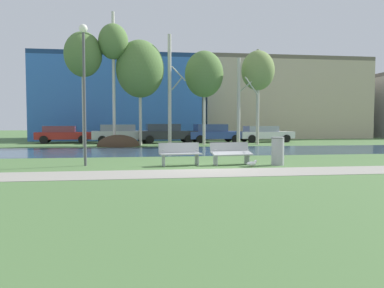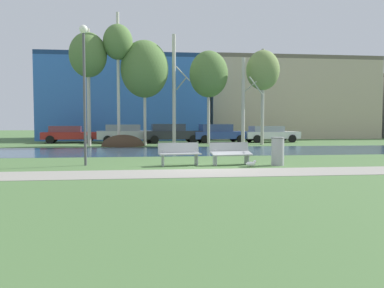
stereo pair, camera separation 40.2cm
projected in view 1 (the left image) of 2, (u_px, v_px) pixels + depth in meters
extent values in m
plane|color=#4C703D|center=(180.00, 149.00, 23.92)|extent=(120.00, 120.00, 0.00)
cube|color=gray|center=(218.00, 173.00, 12.38)|extent=(60.00, 2.05, 0.01)
cube|color=#2D475B|center=(183.00, 151.00, 21.98)|extent=(80.00, 7.11, 0.01)
ellipsoid|color=#423021|center=(119.00, 146.00, 26.23)|extent=(2.97, 2.52, 1.60)
cube|color=#9EA0A3|center=(181.00, 154.00, 14.37)|extent=(1.65, 0.68, 0.05)
cube|color=#9EA0A3|center=(179.00, 148.00, 14.63)|extent=(1.60, 0.29, 0.40)
cube|color=#9EA0A3|center=(163.00, 160.00, 14.27)|extent=(0.09, 0.43, 0.45)
cube|color=#9EA0A3|center=(197.00, 159.00, 14.62)|extent=(0.09, 0.43, 0.45)
cylinder|color=#9EA0A3|center=(164.00, 151.00, 14.21)|extent=(0.08, 0.28, 0.04)
cylinder|color=#9EA0A3|center=(197.00, 150.00, 14.56)|extent=(0.08, 0.28, 0.04)
cube|color=#9EA0A3|center=(232.00, 153.00, 14.66)|extent=(1.65, 0.68, 0.15)
cube|color=#9EA0A3|center=(229.00, 147.00, 14.92)|extent=(1.60, 0.29, 0.40)
cube|color=#9EA0A3|center=(215.00, 159.00, 14.55)|extent=(0.09, 0.43, 0.45)
cube|color=#9EA0A3|center=(247.00, 159.00, 14.90)|extent=(0.09, 0.43, 0.45)
cylinder|color=#9EA0A3|center=(216.00, 150.00, 14.49)|extent=(0.08, 0.28, 0.04)
cylinder|color=#9EA0A3|center=(247.00, 149.00, 14.84)|extent=(0.08, 0.28, 0.04)
cylinder|color=#999B9E|center=(278.00, 151.00, 14.62)|extent=(0.48, 0.48, 1.09)
torus|color=#5B5D5E|center=(278.00, 138.00, 14.59)|extent=(0.51, 0.51, 0.04)
ellipsoid|color=white|center=(251.00, 164.00, 14.03)|extent=(0.36, 0.16, 0.16)
sphere|color=white|center=(256.00, 161.00, 14.05)|extent=(0.11, 0.11, 0.11)
cone|color=gold|center=(257.00, 161.00, 14.06)|extent=(0.06, 0.04, 0.04)
cylinder|color=gold|center=(252.00, 166.00, 14.01)|extent=(0.01, 0.01, 0.10)
cylinder|color=gold|center=(252.00, 165.00, 14.07)|extent=(0.01, 0.01, 0.10)
cylinder|color=#4C4C51|center=(84.00, 100.00, 14.28)|extent=(0.10, 0.10, 5.02)
sphere|color=white|center=(83.00, 28.00, 14.13)|extent=(0.32, 0.32, 0.32)
cylinder|color=#BCB7A8|center=(84.00, 88.00, 25.94)|extent=(0.25, 0.25, 8.09)
ellipsoid|color=#567A3D|center=(83.00, 54.00, 25.81)|extent=(2.56, 2.56, 3.07)
cylinder|color=beige|center=(114.00, 80.00, 26.11)|extent=(0.21, 0.21, 9.25)
ellipsoid|color=#567A3D|center=(113.00, 42.00, 25.96)|extent=(2.04, 2.04, 2.44)
cylinder|color=beige|center=(140.00, 97.00, 27.01)|extent=(0.20, 0.20, 7.02)
ellipsoid|color=#567A3D|center=(140.00, 69.00, 26.90)|extent=(3.40, 3.40, 4.08)
cylinder|color=beige|center=(170.00, 90.00, 27.07)|extent=(0.26, 0.26, 7.94)
cylinder|color=beige|center=(177.00, 83.00, 27.52)|extent=(0.75, 1.04, 0.88)
cylinder|color=beige|center=(179.00, 74.00, 26.49)|extent=(1.15, 1.12, 0.92)
cylinder|color=beige|center=(204.00, 100.00, 28.18)|extent=(0.21, 0.21, 6.73)
ellipsoid|color=#567A3D|center=(204.00, 74.00, 28.08)|extent=(2.87, 2.87, 3.44)
cylinder|color=#BCB7A8|center=(239.00, 102.00, 27.44)|extent=(0.26, 0.26, 6.33)
cylinder|color=#BCB7A8|center=(245.00, 87.00, 27.85)|extent=(0.80, 1.10, 0.79)
cylinder|color=#BCB7A8|center=(252.00, 86.00, 26.73)|extent=(1.40, 1.36, 1.17)
cylinder|color=#BCB7A8|center=(258.00, 97.00, 28.25)|extent=(0.24, 0.24, 7.09)
ellipsoid|color=olive|center=(258.00, 70.00, 28.13)|extent=(2.46, 2.46, 2.95)
cube|color=maroon|center=(64.00, 136.00, 30.28)|extent=(4.47, 2.17, 0.56)
cube|color=brown|center=(60.00, 129.00, 30.18)|extent=(2.55, 1.80, 0.49)
cylinder|color=black|center=(84.00, 138.00, 31.51)|extent=(0.66, 0.27, 0.64)
cylinder|color=black|center=(82.00, 139.00, 29.73)|extent=(0.66, 0.27, 0.64)
cylinder|color=black|center=(47.00, 139.00, 30.87)|extent=(0.66, 0.27, 0.64)
cylinder|color=black|center=(44.00, 140.00, 29.10)|extent=(0.66, 0.27, 0.64)
cube|color=#B2B5BC|center=(123.00, 135.00, 30.12)|extent=(4.92, 2.18, 0.67)
cube|color=gray|center=(118.00, 128.00, 30.00)|extent=(2.80, 1.79, 0.50)
cylinder|color=black|center=(142.00, 139.00, 31.36)|extent=(0.66, 0.27, 0.64)
cylinder|color=black|center=(144.00, 139.00, 29.62)|extent=(0.66, 0.27, 0.64)
cylinder|color=black|center=(103.00, 139.00, 30.65)|extent=(0.66, 0.27, 0.64)
cylinder|color=black|center=(102.00, 140.00, 28.92)|extent=(0.66, 0.27, 0.64)
cube|color=#282B30|center=(168.00, 135.00, 30.47)|extent=(4.82, 2.16, 0.65)
cube|color=#2F3648|center=(163.00, 127.00, 30.35)|extent=(2.75, 1.77, 0.57)
cylinder|color=black|center=(184.00, 138.00, 31.70)|extent=(0.66, 0.27, 0.64)
cylinder|color=black|center=(189.00, 139.00, 29.97)|extent=(0.66, 0.27, 0.64)
cylinder|color=black|center=(147.00, 139.00, 31.00)|extent=(0.66, 0.27, 0.64)
cylinder|color=black|center=(150.00, 140.00, 29.28)|extent=(0.66, 0.27, 0.64)
cube|color=#2D4793|center=(215.00, 135.00, 31.29)|extent=(4.65, 2.27, 0.60)
cube|color=#32457F|center=(211.00, 128.00, 31.17)|extent=(2.65, 1.88, 0.60)
cylinder|color=black|center=(228.00, 138.00, 32.56)|extent=(0.66, 0.27, 0.64)
cylinder|color=black|center=(235.00, 139.00, 30.71)|extent=(0.66, 0.27, 0.64)
cylinder|color=black|center=(195.00, 138.00, 31.90)|extent=(0.66, 0.27, 0.64)
cylinder|color=black|center=(200.00, 139.00, 30.05)|extent=(0.66, 0.27, 0.64)
cube|color=silver|center=(265.00, 135.00, 31.95)|extent=(4.80, 2.19, 0.57)
cube|color=#949AAC|center=(261.00, 129.00, 31.84)|extent=(2.74, 1.80, 0.46)
cylinder|color=black|center=(277.00, 138.00, 33.19)|extent=(0.66, 0.27, 0.64)
cylinder|color=black|center=(287.00, 139.00, 31.43)|extent=(0.66, 0.27, 0.64)
cylinder|color=black|center=(244.00, 138.00, 32.50)|extent=(0.66, 0.27, 0.64)
cylinder|color=black|center=(252.00, 139.00, 30.74)|extent=(0.66, 0.27, 0.64)
cube|color=#3870C6|center=(120.00, 101.00, 38.33)|extent=(15.38, 9.48, 7.61)
cube|color=navy|center=(119.00, 62.00, 38.10)|extent=(15.38, 9.48, 0.40)
cube|color=#BCAD8E|center=(282.00, 101.00, 40.49)|extent=(17.42, 6.14, 7.94)
cube|color=#675F4E|center=(282.00, 62.00, 40.25)|extent=(17.42, 6.14, 0.40)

